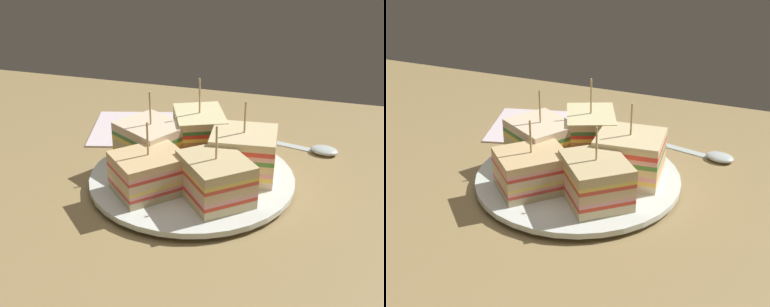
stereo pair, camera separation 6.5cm
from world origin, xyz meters
TOP-DOWN VIEW (x-y plane):
  - ground_plane at (0.00, 0.00)cm, footprint 124.45×70.28cm
  - plate at (0.00, 0.00)cm, footprint 25.81×25.81cm
  - sandwich_wedge_0 at (-0.76, 6.30)cm, footprint 8.96×9.84cm
  - sandwich_wedge_1 at (-6.03, 1.96)cm, footprint 10.29×9.84cm
  - sandwich_wedge_2 at (-3.77, -5.09)cm, footprint 10.26×10.29cm
  - sandwich_wedge_3 at (4.17, -4.76)cm, footprint 10.21×10.36cm
  - sandwich_wedge_4 at (6.04, 1.96)cm, footprint 8.62×7.78cm
  - chip_pile at (1.54, -1.71)cm, footprint 7.88×7.12cm
  - spoon at (13.76, 13.93)cm, footprint 15.90×5.38cm
  - napkin at (-12.91, 14.16)cm, footprint 16.90×16.50cm

SIDE VIEW (x-z plane):
  - ground_plane at x=0.00cm, z-range -1.80..0.00cm
  - napkin at x=-12.91cm, z-range 0.00..0.50cm
  - spoon at x=13.76cm, z-range -0.10..0.90cm
  - plate at x=0.00cm, z-range 0.14..1.43cm
  - chip_pile at x=1.54cm, z-range 1.01..4.21cm
  - sandwich_wedge_2 at x=-3.77cm, z-range -0.76..8.09cm
  - sandwich_wedge_3 at x=4.17cm, z-range -0.72..8.49cm
  - sandwich_wedge_1 at x=-6.03cm, z-range -0.92..8.90cm
  - sandwich_wedge_4 at x=6.04cm, z-range -0.75..9.07cm
  - sandwich_wedge_0 at x=-0.76cm, z-range -1.11..9.53cm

